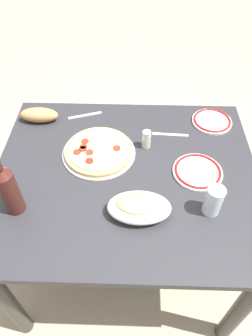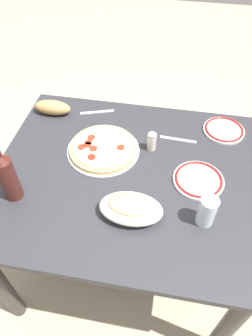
{
  "view_description": "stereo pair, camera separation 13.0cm",
  "coord_description": "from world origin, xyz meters",
  "px_view_note": "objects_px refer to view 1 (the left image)",
  "views": [
    {
      "loc": [
        0.03,
        -0.87,
        1.74
      ],
      "look_at": [
        0.0,
        0.0,
        0.77
      ],
      "focal_mm": 33.44,
      "sensor_mm": 36.0,
      "label": 1
    },
    {
      "loc": [
        0.16,
        -0.85,
        1.74
      ],
      "look_at": [
        0.0,
        0.0,
        0.77
      ],
      "focal_mm": 33.44,
      "sensor_mm": 36.0,
      "label": 2
    }
  ],
  "objects_px": {
    "wine_bottle": "(8,189)",
    "pepperoni_pizza": "(99,151)",
    "dining_table": "(126,191)",
    "spice_shaker": "(146,139)",
    "side_plate_near": "(198,171)",
    "water_glass": "(213,201)",
    "bread_loaf": "(39,115)",
    "baked_pasta_dish": "(139,206)",
    "side_plate_far": "(212,121)"
  },
  "relations": [
    {
      "from": "wine_bottle",
      "to": "pepperoni_pizza",
      "type": "bearing_deg",
      "value": 46.62
    },
    {
      "from": "wine_bottle",
      "to": "dining_table",
      "type": "bearing_deg",
      "value": 25.11
    },
    {
      "from": "spice_shaker",
      "to": "side_plate_near",
      "type": "bearing_deg",
      "value": -35.65
    },
    {
      "from": "water_glass",
      "to": "dining_table",
      "type": "bearing_deg",
      "value": 150.97
    },
    {
      "from": "pepperoni_pizza",
      "to": "side_plate_near",
      "type": "height_order",
      "value": "pepperoni_pizza"
    },
    {
      "from": "pepperoni_pizza",
      "to": "bread_loaf",
      "type": "bearing_deg",
      "value": 144.79
    },
    {
      "from": "dining_table",
      "to": "baked_pasta_dish",
      "type": "xyz_separation_m",
      "value": [
        0.05,
        -0.2,
        0.17
      ]
    },
    {
      "from": "baked_pasta_dish",
      "to": "pepperoni_pizza",
      "type": "bearing_deg",
      "value": 120.01
    },
    {
      "from": "dining_table",
      "to": "spice_shaker",
      "type": "bearing_deg",
      "value": 62.12
    },
    {
      "from": "pepperoni_pizza",
      "to": "spice_shaker",
      "type": "distance_m",
      "value": 0.22
    },
    {
      "from": "wine_bottle",
      "to": "side_plate_near",
      "type": "distance_m",
      "value": 0.75
    },
    {
      "from": "bread_loaf",
      "to": "dining_table",
      "type": "bearing_deg",
      "value": -37.22
    },
    {
      "from": "side_plate_near",
      "to": "wine_bottle",
      "type": "bearing_deg",
      "value": -164.18
    },
    {
      "from": "pepperoni_pizza",
      "to": "spice_shaker",
      "type": "xyz_separation_m",
      "value": [
        0.21,
        0.05,
        0.03
      ]
    },
    {
      "from": "spice_shaker",
      "to": "baked_pasta_dish",
      "type": "bearing_deg",
      "value": -94.95
    },
    {
      "from": "water_glass",
      "to": "spice_shaker",
      "type": "bearing_deg",
      "value": 124.89
    },
    {
      "from": "spice_shaker",
      "to": "pepperoni_pizza",
      "type": "bearing_deg",
      "value": -166.17
    },
    {
      "from": "water_glass",
      "to": "bread_loaf",
      "type": "distance_m",
      "value": 0.92
    },
    {
      "from": "dining_table",
      "to": "baked_pasta_dish",
      "type": "distance_m",
      "value": 0.27
    },
    {
      "from": "side_plate_far",
      "to": "spice_shaker",
      "type": "bearing_deg",
      "value": -151.12
    },
    {
      "from": "side_plate_far",
      "to": "water_glass",
      "type": "bearing_deg",
      "value": -99.29
    },
    {
      "from": "baked_pasta_dish",
      "to": "spice_shaker",
      "type": "height_order",
      "value": "spice_shaker"
    },
    {
      "from": "side_plate_near",
      "to": "side_plate_far",
      "type": "height_order",
      "value": "same"
    },
    {
      "from": "baked_pasta_dish",
      "to": "wine_bottle",
      "type": "distance_m",
      "value": 0.47
    },
    {
      "from": "dining_table",
      "to": "wine_bottle",
      "type": "relative_size",
      "value": 3.76
    },
    {
      "from": "dining_table",
      "to": "pepperoni_pizza",
      "type": "distance_m",
      "value": 0.22
    },
    {
      "from": "pepperoni_pizza",
      "to": "baked_pasta_dish",
      "type": "height_order",
      "value": "baked_pasta_dish"
    },
    {
      "from": "water_glass",
      "to": "side_plate_far",
      "type": "height_order",
      "value": "water_glass"
    },
    {
      "from": "side_plate_far",
      "to": "baked_pasta_dish",
      "type": "bearing_deg",
      "value": -123.37
    },
    {
      "from": "wine_bottle",
      "to": "water_glass",
      "type": "relative_size",
      "value": 2.33
    },
    {
      "from": "side_plate_far",
      "to": "bread_loaf",
      "type": "height_order",
      "value": "bread_loaf"
    },
    {
      "from": "wine_bottle",
      "to": "side_plate_near",
      "type": "bearing_deg",
      "value": 15.82
    },
    {
      "from": "bread_loaf",
      "to": "spice_shaker",
      "type": "distance_m",
      "value": 0.55
    },
    {
      "from": "pepperoni_pizza",
      "to": "bread_loaf",
      "type": "height_order",
      "value": "bread_loaf"
    },
    {
      "from": "baked_pasta_dish",
      "to": "wine_bottle",
      "type": "height_order",
      "value": "wine_bottle"
    },
    {
      "from": "baked_pasta_dish",
      "to": "bread_loaf",
      "type": "distance_m",
      "value": 0.72
    },
    {
      "from": "wine_bottle",
      "to": "water_glass",
      "type": "xyz_separation_m",
      "value": [
        0.74,
        0.01,
        -0.06
      ]
    },
    {
      "from": "bread_loaf",
      "to": "spice_shaker",
      "type": "xyz_separation_m",
      "value": [
        0.52,
        -0.17,
        0.01
      ]
    },
    {
      "from": "pepperoni_pizza",
      "to": "bread_loaf",
      "type": "distance_m",
      "value": 0.38
    },
    {
      "from": "pepperoni_pizza",
      "to": "spice_shaker",
      "type": "height_order",
      "value": "spice_shaker"
    },
    {
      "from": "dining_table",
      "to": "baked_pasta_dish",
      "type": "relative_size",
      "value": 4.65
    },
    {
      "from": "side_plate_near",
      "to": "spice_shaker",
      "type": "distance_m",
      "value": 0.27
    },
    {
      "from": "water_glass",
      "to": "bread_loaf",
      "type": "height_order",
      "value": "water_glass"
    },
    {
      "from": "side_plate_near",
      "to": "bread_loaf",
      "type": "bearing_deg",
      "value": 156.45
    },
    {
      "from": "spice_shaker",
      "to": "side_plate_far",
      "type": "bearing_deg",
      "value": 28.88
    },
    {
      "from": "dining_table",
      "to": "side_plate_far",
      "type": "height_order",
      "value": "side_plate_far"
    },
    {
      "from": "pepperoni_pizza",
      "to": "wine_bottle",
      "type": "height_order",
      "value": "wine_bottle"
    },
    {
      "from": "pepperoni_pizza",
      "to": "side_plate_far",
      "type": "distance_m",
      "value": 0.59
    },
    {
      "from": "pepperoni_pizza",
      "to": "bread_loaf",
      "type": "xyz_separation_m",
      "value": [
        -0.31,
        0.22,
        0.02
      ]
    },
    {
      "from": "wine_bottle",
      "to": "spice_shaker",
      "type": "height_order",
      "value": "wine_bottle"
    }
  ]
}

